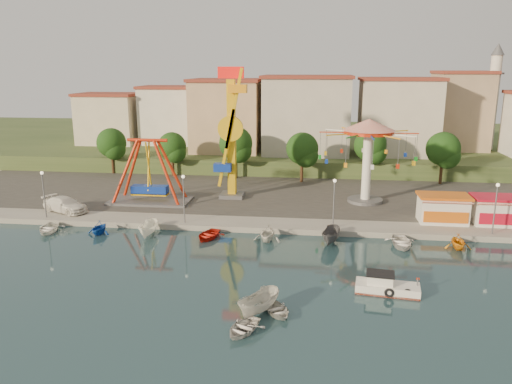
% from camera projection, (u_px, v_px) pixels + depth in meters
% --- Properties ---
extents(ground, '(200.00, 200.00, 0.00)m').
position_uv_depth(ground, '(239.00, 280.00, 41.04)').
color(ground, '#15323B').
rests_on(ground, ground).
extents(quay_deck, '(200.00, 100.00, 0.60)m').
position_uv_depth(quay_deck, '(286.00, 152.00, 100.66)').
color(quay_deck, '#9E998E').
rests_on(quay_deck, ground).
extents(asphalt_pad, '(90.00, 28.00, 0.01)m').
position_uv_depth(asphalt_pad, '(272.00, 188.00, 69.78)').
color(asphalt_pad, '#4C4944').
rests_on(asphalt_pad, quay_deck).
extents(hill_terrace, '(200.00, 60.00, 3.00)m').
position_uv_depth(hill_terrace, '(288.00, 143.00, 105.19)').
color(hill_terrace, '#384C26').
rests_on(hill_terrace, ground).
extents(pirate_ship_ride, '(10.00, 5.00, 8.00)m').
position_uv_depth(pirate_ship_ride, '(149.00, 172.00, 61.70)').
color(pirate_ship_ride, '#59595E').
rests_on(pirate_ship_ride, quay_deck).
extents(kamikaze_tower, '(3.71, 3.10, 16.50)m').
position_uv_depth(kamikaze_tower, '(232.00, 136.00, 62.78)').
color(kamikaze_tower, '#59595E').
rests_on(kamikaze_tower, quay_deck).
extents(wave_swinger, '(11.60, 11.60, 10.40)m').
position_uv_depth(wave_swinger, '(368.00, 142.00, 60.76)').
color(wave_swinger, '#59595E').
rests_on(wave_swinger, quay_deck).
extents(booth_left, '(5.40, 3.78, 3.08)m').
position_uv_depth(booth_left, '(443.00, 208.00, 54.06)').
color(booth_left, white).
rests_on(booth_left, quay_deck).
extents(booth_mid, '(5.40, 3.78, 3.08)m').
position_uv_depth(booth_mid, '(498.00, 210.00, 53.39)').
color(booth_mid, white).
rests_on(booth_mid, quay_deck).
extents(lamp_post_0, '(0.14, 0.14, 5.00)m').
position_uv_depth(lamp_post_0, '(44.00, 196.00, 55.61)').
color(lamp_post_0, '#59595E').
rests_on(lamp_post_0, quay_deck).
extents(lamp_post_1, '(0.14, 0.14, 5.00)m').
position_uv_depth(lamp_post_1, '(184.00, 200.00, 53.74)').
color(lamp_post_1, '#59595E').
rests_on(lamp_post_1, quay_deck).
extents(lamp_post_2, '(0.14, 0.14, 5.00)m').
position_uv_depth(lamp_post_2, '(334.00, 205.00, 51.86)').
color(lamp_post_2, '#59595E').
rests_on(lamp_post_2, quay_deck).
extents(lamp_post_3, '(0.14, 0.14, 5.00)m').
position_uv_depth(lamp_post_3, '(495.00, 210.00, 49.99)').
color(lamp_post_3, '#59595E').
rests_on(lamp_post_3, quay_deck).
extents(tree_0, '(4.60, 4.60, 7.19)m').
position_uv_depth(tree_0, '(111.00, 143.00, 78.36)').
color(tree_0, '#382314').
rests_on(tree_0, quay_deck).
extents(tree_1, '(4.35, 4.35, 6.80)m').
position_uv_depth(tree_1, '(172.00, 147.00, 76.54)').
color(tree_1, '#382314').
rests_on(tree_1, quay_deck).
extents(tree_2, '(5.02, 5.02, 7.85)m').
position_uv_depth(tree_2, '(236.00, 143.00, 74.78)').
color(tree_2, '#382314').
rests_on(tree_2, quay_deck).
extents(tree_3, '(4.68, 4.68, 7.32)m').
position_uv_depth(tree_3, '(302.00, 149.00, 72.31)').
color(tree_3, '#382314').
rests_on(tree_3, quay_deck).
extents(tree_4, '(4.86, 4.86, 7.60)m').
position_uv_depth(tree_4, '(370.00, 145.00, 73.97)').
color(tree_4, '#382314').
rests_on(tree_4, quay_deck).
extents(tree_5, '(4.83, 4.83, 7.54)m').
position_uv_depth(tree_5, '(443.00, 149.00, 71.05)').
color(tree_5, '#382314').
rests_on(tree_5, quay_deck).
extents(building_0, '(9.26, 9.53, 11.87)m').
position_uv_depth(building_0, '(90.00, 115.00, 87.13)').
color(building_0, beige).
rests_on(building_0, hill_terrace).
extents(building_1, '(12.33, 9.01, 8.63)m').
position_uv_depth(building_1, '(167.00, 122.00, 91.23)').
color(building_1, silver).
rests_on(building_1, hill_terrace).
extents(building_2, '(11.95, 9.28, 11.23)m').
position_uv_depth(building_2, '(238.00, 115.00, 89.93)').
color(building_2, tan).
rests_on(building_2, hill_terrace).
extents(building_3, '(12.59, 10.50, 9.20)m').
position_uv_depth(building_3, '(315.00, 124.00, 85.52)').
color(building_3, beige).
rests_on(building_3, hill_terrace).
extents(building_4, '(10.75, 9.23, 9.24)m').
position_uv_depth(building_4, '(392.00, 123.00, 87.21)').
color(building_4, beige).
rests_on(building_4, hill_terrace).
extents(building_5, '(12.77, 10.96, 11.21)m').
position_uv_depth(building_5, '(475.00, 119.00, 83.62)').
color(building_5, tan).
rests_on(building_5, hill_terrace).
extents(minaret, '(2.80, 2.80, 18.00)m').
position_uv_depth(minaret, '(493.00, 94.00, 85.76)').
color(minaret, silver).
rests_on(minaret, hill_terrace).
extents(cabin_motorboat, '(5.05, 2.44, 1.71)m').
position_uv_depth(cabin_motorboat, '(386.00, 287.00, 38.70)').
color(cabin_motorboat, white).
rests_on(cabin_motorboat, ground).
extents(rowboat_a, '(3.44, 3.77, 0.64)m').
position_uv_depth(rowboat_a, '(277.00, 310.00, 35.39)').
color(rowboat_a, white).
rests_on(rowboat_a, ground).
extents(rowboat_b, '(3.33, 3.81, 0.66)m').
position_uv_depth(rowboat_b, '(243.00, 328.00, 32.90)').
color(rowboat_b, white).
rests_on(rowboat_b, ground).
extents(skiff, '(3.50, 4.48, 1.64)m').
position_uv_depth(skiff, '(259.00, 304.00, 35.13)').
color(skiff, silver).
rests_on(skiff, ground).
extents(van, '(6.36, 4.56, 1.71)m').
position_uv_depth(van, '(65.00, 205.00, 58.18)').
color(van, white).
rests_on(van, quay_deck).
extents(moored_boat_0, '(3.40, 4.26, 0.79)m').
position_uv_depth(moored_boat_0, '(49.00, 228.00, 52.96)').
color(moored_boat_0, white).
rests_on(moored_boat_0, ground).
extents(moored_boat_1, '(2.65, 2.99, 1.45)m').
position_uv_depth(moored_boat_1, '(99.00, 227.00, 52.22)').
color(moored_boat_1, '#1345AC').
rests_on(moored_boat_1, ground).
extents(moored_boat_2, '(1.53, 3.99, 1.54)m').
position_uv_depth(moored_boat_2, '(149.00, 229.00, 51.58)').
color(moored_boat_2, white).
rests_on(moored_boat_2, ground).
extents(moored_boat_3, '(3.50, 4.25, 0.76)m').
position_uv_depth(moored_boat_3, '(208.00, 235.00, 50.94)').
color(moored_boat_3, red).
rests_on(moored_boat_3, ground).
extents(moored_boat_4, '(3.20, 3.57, 1.68)m').
position_uv_depth(moored_boat_4, '(268.00, 233.00, 50.11)').
color(moored_boat_4, silver).
rests_on(moored_boat_4, ground).
extents(moored_boat_5, '(2.40, 4.35, 1.59)m').
position_uv_depth(moored_boat_5, '(331.00, 236.00, 49.38)').
color(moored_boat_5, '#504F54').
rests_on(moored_boat_5, ground).
extents(moored_boat_6, '(2.93, 4.08, 0.84)m').
position_uv_depth(moored_boat_6, '(401.00, 242.00, 48.67)').
color(moored_boat_6, white).
rests_on(moored_boat_6, ground).
extents(moored_boat_7, '(2.56, 2.93, 1.50)m').
position_uv_depth(moored_boat_7, '(458.00, 241.00, 47.97)').
color(moored_boat_7, orange).
rests_on(moored_boat_7, ground).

